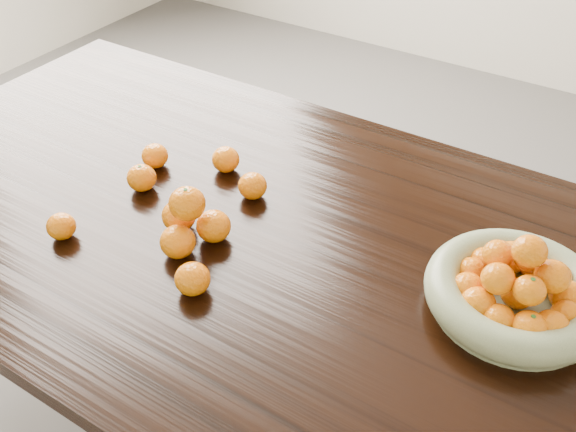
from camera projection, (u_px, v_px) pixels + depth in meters
The scene contains 9 objects.
dining_table at pixel (280, 270), 1.32m from camera, with size 2.00×1.00×0.75m.
fruit_bowl at pixel (516, 291), 1.09m from camera, with size 0.31×0.31×0.15m.
orange_pyramid at pixel (189, 221), 1.23m from camera, with size 0.15×0.14×0.12m.
loose_orange_0 at pixel (142, 178), 1.37m from camera, with size 0.06×0.06×0.06m, color orange.
loose_orange_1 at pixel (61, 226), 1.25m from camera, with size 0.06×0.06×0.05m, color orange.
loose_orange_2 at pixel (192, 279), 1.13m from camera, with size 0.06×0.06×0.06m, color orange.
loose_orange_3 at pixel (155, 156), 1.44m from camera, with size 0.06×0.06×0.06m, color orange.
loose_orange_4 at pixel (253, 186), 1.35m from camera, with size 0.06×0.06×0.06m, color orange.
loose_orange_5 at pixel (226, 159), 1.43m from camera, with size 0.06×0.06×0.06m, color orange.
Camera 1 is at (0.53, -0.80, 1.57)m, focal length 40.00 mm.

